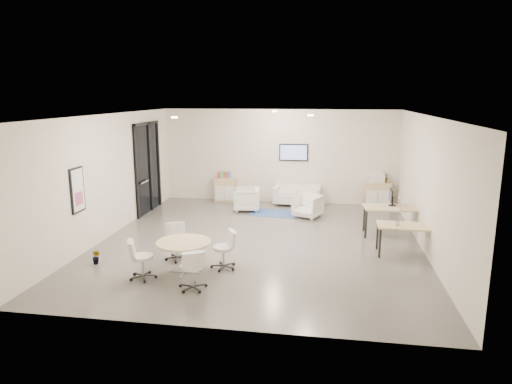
{
  "coord_description": "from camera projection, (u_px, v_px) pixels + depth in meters",
  "views": [
    {
      "loc": [
        1.67,
        -11.02,
        3.69
      ],
      "look_at": [
        -0.15,
        0.4,
        1.21
      ],
      "focal_mm": 32.0,
      "sensor_mm": 36.0,
      "label": 1
    }
  ],
  "objects": [
    {
      "name": "desk_front",
      "position": [
        408.0,
        228.0,
        10.58
      ],
      "size": [
        1.4,
        0.73,
        0.72
      ],
      "rotation": [
        0.0,
        0.0,
        -0.03
      ],
      "color": "tan",
      "rests_on": "room_shell"
    },
    {
      "name": "meeting_chairs",
      "position": [
        184.0,
        254.0,
        9.54
      ],
      "size": [
        2.29,
        2.29,
        0.82
      ],
      "color": "white",
      "rests_on": "room_shell"
    },
    {
      "name": "glass_door",
      "position": [
        148.0,
        165.0,
        14.39
      ],
      "size": [
        0.09,
        1.9,
        2.85
      ],
      "color": "black",
      "rests_on": "room_shell"
    },
    {
      "name": "printer",
      "position": [
        376.0,
        177.0,
        15.09
      ],
      "size": [
        0.51,
        0.43,
        0.36
      ],
      "rotation": [
        0.0,
        0.0,
        0.01
      ],
      "color": "white",
      "rests_on": "sideboard_right"
    },
    {
      "name": "books",
      "position": [
        224.0,
        175.0,
        15.91
      ],
      "size": [
        0.43,
        0.14,
        0.22
      ],
      "color": "red",
      "rests_on": "sideboard_left"
    },
    {
      "name": "desk_rear",
      "position": [
        393.0,
        210.0,
        12.02
      ],
      "size": [
        1.56,
        0.88,
        0.79
      ],
      "rotation": [
        0.0,
        0.0,
        0.08
      ],
      "color": "tan",
      "rests_on": "room_shell"
    },
    {
      "name": "sideboard_left",
      "position": [
        225.0,
        190.0,
        16.01
      ],
      "size": [
        0.73,
        0.38,
        0.82
      ],
      "color": "tan",
      "rests_on": "room_shell"
    },
    {
      "name": "round_table",
      "position": [
        184.0,
        245.0,
        9.5
      ],
      "size": [
        1.14,
        1.14,
        0.69
      ],
      "color": "tan",
      "rests_on": "room_shell"
    },
    {
      "name": "cup",
      "position": [
        397.0,
        223.0,
        10.56
      ],
      "size": [
        0.14,
        0.13,
        0.12
      ],
      "primitive_type": "imported",
      "rotation": [
        0.0,
        0.0,
        -0.4
      ],
      "color": "white",
      "rests_on": "desk_front"
    },
    {
      "name": "plant_cabinet",
      "position": [
        386.0,
        179.0,
        15.07
      ],
      "size": [
        0.38,
        0.39,
        0.24
      ],
      "primitive_type": "imported",
      "rotation": [
        0.0,
        0.0,
        -0.42
      ],
      "color": "#3F7F3F",
      "rests_on": "sideboard_right"
    },
    {
      "name": "monitor",
      "position": [
        391.0,
        197.0,
        12.1
      ],
      "size": [
        0.2,
        0.5,
        0.44
      ],
      "color": "black",
      "rests_on": "desk_rear"
    },
    {
      "name": "room_shell",
      "position": [
        260.0,
        180.0,
        11.34
      ],
      "size": [
        9.6,
        10.6,
        4.8
      ],
      "color": "#5D5A54",
      "rests_on": "ground"
    },
    {
      "name": "ceiling_spots",
      "position": [
        257.0,
        114.0,
        11.84
      ],
      "size": [
        3.14,
        4.14,
        0.03
      ],
      "color": "#FFEAC6",
      "rests_on": "room_shell"
    },
    {
      "name": "armchair_right",
      "position": [
        308.0,
        205.0,
        13.89
      ],
      "size": [
        0.96,
        0.94,
        0.76
      ],
      "primitive_type": "imported",
      "rotation": [
        0.0,
        0.0,
        -0.42
      ],
      "color": "silver",
      "rests_on": "room_shell"
    },
    {
      "name": "armchair_left",
      "position": [
        247.0,
        198.0,
        14.71
      ],
      "size": [
        0.84,
        0.88,
        0.82
      ],
      "primitive_type": "imported",
      "rotation": [
        0.0,
        0.0,
        -1.45
      ],
      "color": "silver",
      "rests_on": "room_shell"
    },
    {
      "name": "loveseat",
      "position": [
        297.0,
        196.0,
        15.47
      ],
      "size": [
        1.6,
        0.88,
        0.58
      ],
      "rotation": [
        0.0,
        0.0,
        -0.07
      ],
      "color": "silver",
      "rests_on": "room_shell"
    },
    {
      "name": "artwork",
      "position": [
        77.0,
        190.0,
        10.42
      ],
      "size": [
        0.05,
        0.54,
        1.04
      ],
      "color": "black",
      "rests_on": "room_shell"
    },
    {
      "name": "sideboard_right",
      "position": [
        377.0,
        195.0,
        15.2
      ],
      "size": [
        0.84,
        0.41,
        0.84
      ],
      "color": "tan",
      "rests_on": "room_shell"
    },
    {
      "name": "wall_tv",
      "position": [
        294.0,
        152.0,
        15.54
      ],
      "size": [
        0.98,
        0.06,
        0.58
      ],
      "color": "black",
      "rests_on": "room_shell"
    },
    {
      "name": "blue_rug",
      "position": [
        274.0,
        213.0,
        14.44
      ],
      "size": [
        1.53,
        1.08,
        0.01
      ],
      "primitive_type": "cube",
      "rotation": [
        0.0,
        0.0,
        -0.08
      ],
      "color": "#304594",
      "rests_on": "room_shell"
    },
    {
      "name": "plant_floor",
      "position": [
        97.0,
        261.0,
        10.1
      ],
      "size": [
        0.24,
        0.36,
        0.15
      ],
      "primitive_type": "imported",
      "rotation": [
        0.0,
        0.0,
        -0.19
      ],
      "color": "#3F7F3F",
      "rests_on": "room_shell"
    }
  ]
}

